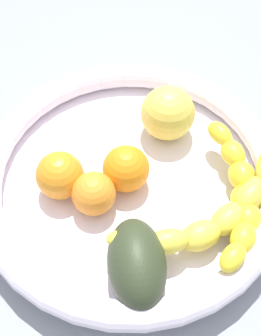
% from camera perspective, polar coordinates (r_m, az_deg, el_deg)
% --- Properties ---
extents(kitchen_counter, '(1.20, 1.20, 0.03)m').
position_cam_1_polar(kitchen_counter, '(0.59, 0.00, -3.61)').
color(kitchen_counter, gray).
rests_on(kitchen_counter, ground).
extents(fruit_bowl, '(0.37, 0.37, 0.05)m').
position_cam_1_polar(fruit_bowl, '(0.55, 0.00, -1.38)').
color(fruit_bowl, white).
rests_on(fruit_bowl, kitchen_counter).
extents(banana_draped_left, '(0.15, 0.19, 0.05)m').
position_cam_1_polar(banana_draped_left, '(0.51, 9.87, -6.05)').
color(banana_draped_left, yellow).
rests_on(banana_draped_left, fruit_bowl).
extents(banana_draped_right, '(0.20, 0.07, 0.05)m').
position_cam_1_polar(banana_draped_right, '(0.53, 13.32, -3.25)').
color(banana_draped_right, yellow).
rests_on(banana_draped_right, fruit_bowl).
extents(orange_front, '(0.05, 0.05, 0.05)m').
position_cam_1_polar(orange_front, '(0.52, -4.57, -3.16)').
color(orange_front, orange).
rests_on(orange_front, fruit_bowl).
extents(orange_mid_left, '(0.06, 0.06, 0.06)m').
position_cam_1_polar(orange_mid_left, '(0.54, -0.52, 0.15)').
color(orange_mid_left, orange).
rests_on(orange_mid_left, fruit_bowl).
extents(orange_mid_right, '(0.06, 0.06, 0.06)m').
position_cam_1_polar(orange_mid_right, '(0.54, -8.71, -0.89)').
color(orange_mid_right, orange).
rests_on(orange_mid_right, fruit_bowl).
extents(apple_yellow, '(0.07, 0.07, 0.07)m').
position_cam_1_polar(apple_yellow, '(0.58, 4.62, 6.76)').
color(apple_yellow, '#E6CE50').
rests_on(apple_yellow, fruit_bowl).
extents(avocado_dark, '(0.11, 0.08, 0.07)m').
position_cam_1_polar(avocado_dark, '(0.48, 0.77, -11.72)').
color(avocado_dark, '#2E3823').
rests_on(avocado_dark, fruit_bowl).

